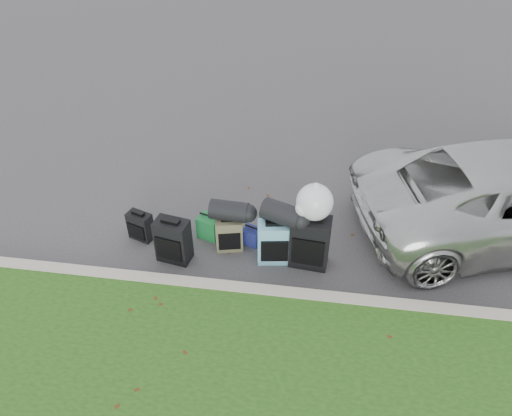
# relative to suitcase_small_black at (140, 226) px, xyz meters

# --- Properties ---
(ground) EXTENTS (120.00, 120.00, 0.00)m
(ground) POSITION_rel_suitcase_small_black_xyz_m (1.83, 0.07, -0.23)
(ground) COLOR #383535
(ground) RESTS_ON ground
(curb) EXTENTS (120.00, 0.18, 0.15)m
(curb) POSITION_rel_suitcase_small_black_xyz_m (1.83, -0.93, -0.15)
(curb) COLOR #9E937F
(curb) RESTS_ON ground
(suitcase_small_black) EXTENTS (0.41, 0.31, 0.46)m
(suitcase_small_black) POSITION_rel_suitcase_small_black_xyz_m (0.00, 0.00, 0.00)
(suitcase_small_black) COLOR black
(suitcase_small_black) RESTS_ON ground
(suitcase_large_black_left) EXTENTS (0.52, 0.37, 0.68)m
(suitcase_large_black_left) POSITION_rel_suitcase_small_black_xyz_m (0.62, -0.37, 0.11)
(suitcase_large_black_left) COLOR black
(suitcase_large_black_left) RESTS_ON ground
(suitcase_olive) EXTENTS (0.43, 0.32, 0.53)m
(suitcase_olive) POSITION_rel_suitcase_small_black_xyz_m (1.37, -0.04, 0.04)
(suitcase_olive) COLOR #47442D
(suitcase_olive) RESTS_ON ground
(suitcase_teal) EXTENTS (0.50, 0.34, 0.67)m
(suitcase_teal) POSITION_rel_suitcase_small_black_xyz_m (2.05, -0.19, 0.11)
(suitcase_teal) COLOR teal
(suitcase_teal) RESTS_ON ground
(suitcase_large_black_right) EXTENTS (0.57, 0.37, 0.81)m
(suitcase_large_black_right) POSITION_rel_suitcase_small_black_xyz_m (2.55, -0.19, 0.18)
(suitcase_large_black_right) COLOR black
(suitcase_large_black_right) RESTS_ON ground
(tote_green) EXTENTS (0.38, 0.34, 0.36)m
(tote_green) POSITION_rel_suitcase_small_black_xyz_m (1.02, 0.18, -0.05)
(tote_green) COLOR #17682E
(tote_green) RESTS_ON ground
(tote_navy) EXTENTS (0.31, 0.28, 0.27)m
(tote_navy) POSITION_rel_suitcase_small_black_xyz_m (1.69, 0.11, -0.09)
(tote_navy) COLOR navy
(tote_navy) RESTS_ON ground
(duffel_left) EXTENTS (0.56, 0.33, 0.29)m
(duffel_left) POSITION_rel_suitcase_small_black_xyz_m (1.38, -0.00, 0.45)
(duffel_left) COLOR black
(duffel_left) RESTS_ON suitcase_olive
(duffel_right) EXTENTS (0.63, 0.49, 0.31)m
(duffel_right) POSITION_rel_suitcase_small_black_xyz_m (2.14, -0.13, 0.59)
(duffel_right) COLOR black
(duffel_right) RESTS_ON suitcase_teal
(trash_bag) EXTENTS (0.50, 0.50, 0.50)m
(trash_bag) POSITION_rel_suitcase_small_black_xyz_m (2.57, -0.13, 0.83)
(trash_bag) COLOR silver
(trash_bag) RESTS_ON suitcase_large_black_right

